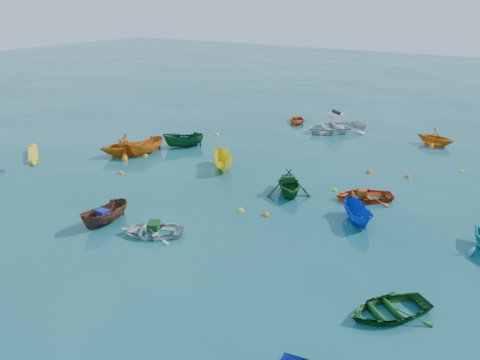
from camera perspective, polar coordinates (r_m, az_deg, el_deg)
The scene contains 29 objects.
ground at distance 24.16m, azimuth -6.40°, elevation -4.58°, with size 160.00×160.00×0.00m, color #0A454C.
dinghy_white_near at distance 22.80m, azimuth -10.65°, elevation -6.53°, with size 2.11×2.94×0.61m, color beige.
sampan_brown_mid at distance 24.32m, azimuth -15.99°, elevation -5.16°, with size 1.06×2.82×1.09m, color #522B1D.
dinghy_orange_w at distance 34.21m, azimuth -13.91°, elevation 2.91°, with size 2.78×3.23×1.70m, color orange.
sampan_yellow_mid at distance 30.68m, azimuth -2.05°, elevation 1.38°, with size 1.18×3.13×1.21m, color yellow.
dinghy_green_e at distance 18.15m, azimuth 17.61°, elevation -15.35°, with size 2.23×3.12×0.65m, color #104513.
sampan_orange_n at distance 34.21m, azimuth -11.24°, elevation 3.13°, with size 1.17×3.11×1.20m, color #CB6413.
dinghy_green_n at distance 26.87m, azimuth 5.89°, elevation -1.76°, with size 2.56×2.97×1.56m, color #13511C.
dinghy_red_ne at distance 26.98m, azimuth 14.77°, elevation -2.29°, with size 2.27×3.18×0.66m, color #C13D10.
sampan_blue_far at distance 24.28m, azimuth 14.11°, elevation -5.00°, with size 1.03×2.72×1.05m, color #0F39C0.
dinghy_red_far at distance 42.25m, azimuth 6.93°, elevation 6.93°, with size 1.88×2.63×0.55m, color #C83D10.
dinghy_orange_far at distance 38.46m, azimuth 22.64°, elevation 3.92°, with size 2.39×2.78×1.46m, color orange.
sampan_green_far at distance 35.40m, azimuth -6.87°, elevation 4.03°, with size 1.14×3.02×1.17m, color #104821.
kayak_yellow at distance 35.99m, azimuth -23.86°, elevation 2.58°, with size 0.59×3.96×0.40m, color yellow, non-canonical shape.
motorboat_white at distance 40.07m, azimuth 11.50°, elevation 5.84°, with size 3.64×5.09×1.66m, color silver.
tarp_green_a at distance 22.56m, azimuth -10.48°, elevation -5.48°, with size 0.69×0.52×0.34m, color #104114.
tarp_blue_a at distance 23.94m, azimuth -16.43°, elevation -3.83°, with size 0.57×0.43×0.28m, color navy.
tarp_orange_a at distance 33.92m, azimuth -13.98°, elevation 4.54°, with size 0.66×0.50×0.32m, color #B05D12.
tarp_green_b at distance 26.60m, azimuth 5.93°, elevation 0.19°, with size 0.67×0.51×0.33m, color #0F3F1B.
tarp_orange_b at distance 26.78m, azimuth 14.66°, elevation -1.38°, with size 0.57×0.43×0.28m, color #B73F12.
buoy_ye_a at distance 24.72m, azimuth 0.07°, elevation -3.80°, with size 0.34×0.34×0.34m, color yellow.
buoy_or_b at distance 24.29m, azimuth 3.17°, elevation -4.32°, with size 0.37×0.37×0.37m, color #EC5A0C.
buoy_ye_b at distance 33.86m, azimuth -11.52°, elevation 2.92°, with size 0.36×0.36×0.36m, color yellow.
buoy_or_c at distance 30.78m, azimuth -14.29°, elevation 0.77°, with size 0.38×0.38×0.38m, color orange.
buoy_ye_c at distance 27.79m, azimuth 11.49°, elevation -1.28°, with size 0.29×0.29×0.29m, color yellow.
buoy_or_d at distance 31.15m, azimuth 15.46°, elevation 0.89°, with size 0.37×0.37×0.37m, color #FF550D.
buoy_ye_d at distance 38.19m, azimuth -2.86°, elevation 5.47°, with size 0.37×0.37×0.37m, color yellow.
buoy_or_e at distance 31.07m, azimuth 19.72°, elevation 0.34°, with size 0.34×0.34×0.34m, color #EF4F0D.
buoy_ye_e at distance 33.35m, azimuth 25.43°, elevation 0.90°, with size 0.29×0.29×0.29m, color yellow.
Camera 1 is at (13.82, -16.73, 10.62)m, focal length 35.00 mm.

